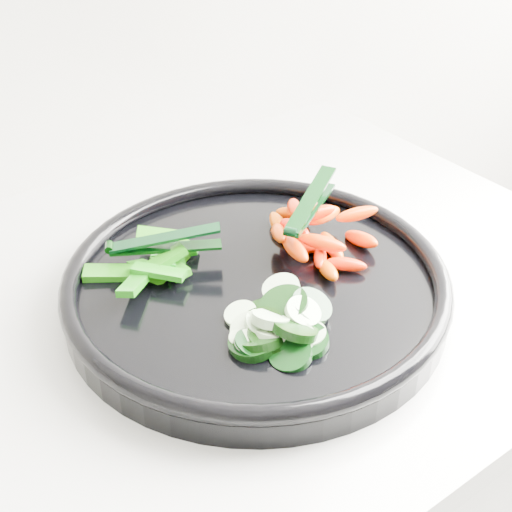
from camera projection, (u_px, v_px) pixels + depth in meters
veggie_tray at (256, 285)px, 0.69m from camera, size 0.43×0.43×0.04m
cucumber_pile at (274, 329)px, 0.62m from camera, size 0.12×0.11×0.04m
carrot_pile at (312, 234)px, 0.73m from camera, size 0.12×0.15×0.05m
pepper_pile at (156, 264)px, 0.70m from camera, size 0.12×0.10×0.03m
tong_carrot at (309, 205)px, 0.71m from camera, size 0.11×0.07×0.02m
tong_pepper at (162, 243)px, 0.70m from camera, size 0.11×0.07×0.02m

